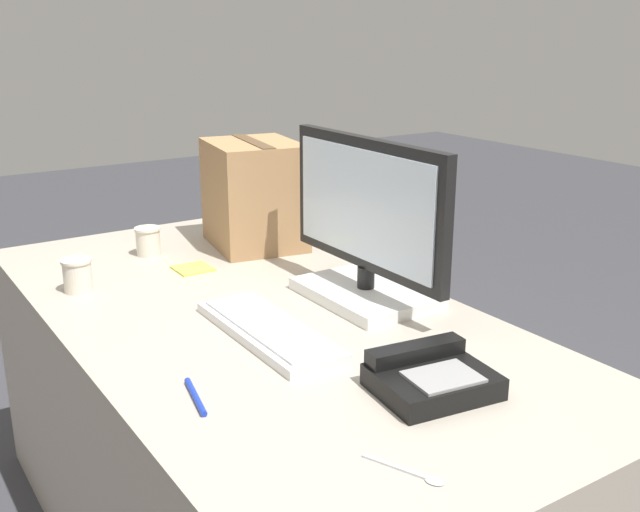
% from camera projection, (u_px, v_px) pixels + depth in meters
% --- Properties ---
extents(office_desk, '(1.80, 0.90, 0.73)m').
position_uv_depth(office_desk, '(262.00, 443.00, 1.92)').
color(office_desk, '#A89E8E').
rests_on(office_desk, ground_plane).
extents(monitor, '(0.58, 0.25, 0.41)m').
position_uv_depth(monitor, '(366.00, 232.00, 1.84)').
color(monitor, white).
rests_on(monitor, office_desk).
extents(keyboard, '(0.44, 0.15, 0.03)m').
position_uv_depth(keyboard, '(268.00, 330.00, 1.67)').
color(keyboard, silver).
rests_on(keyboard, office_desk).
extents(desk_phone, '(0.21, 0.24, 0.07)m').
position_uv_depth(desk_phone, '(431.00, 377.00, 1.42)').
color(desk_phone, black).
rests_on(desk_phone, office_desk).
extents(paper_cup_left, '(0.08, 0.08, 0.09)m').
position_uv_depth(paper_cup_left, '(148.00, 241.00, 2.24)').
color(paper_cup_left, beige).
rests_on(paper_cup_left, office_desk).
extents(paper_cup_right, '(0.08, 0.08, 0.09)m').
position_uv_depth(paper_cup_right, '(78.00, 275.00, 1.93)').
color(paper_cup_right, beige).
rests_on(paper_cup_right, office_desk).
extents(spoon, '(0.14, 0.07, 0.00)m').
position_uv_depth(spoon, '(415.00, 474.00, 1.16)').
color(spoon, silver).
rests_on(spoon, office_desk).
extents(cardboard_box, '(0.35, 0.31, 0.33)m').
position_uv_depth(cardboard_box, '(254.00, 194.00, 2.31)').
color(cardboard_box, '#9E754C').
rests_on(cardboard_box, office_desk).
extents(pen_marker, '(0.14, 0.04, 0.01)m').
position_uv_depth(pen_marker, '(195.00, 396.00, 1.39)').
color(pen_marker, '#1933B2').
rests_on(pen_marker, office_desk).
extents(sticky_note_pad, '(0.10, 0.10, 0.01)m').
position_uv_depth(sticky_note_pad, '(195.00, 268.00, 2.12)').
color(sticky_note_pad, '#E5DB4C').
rests_on(sticky_note_pad, office_desk).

